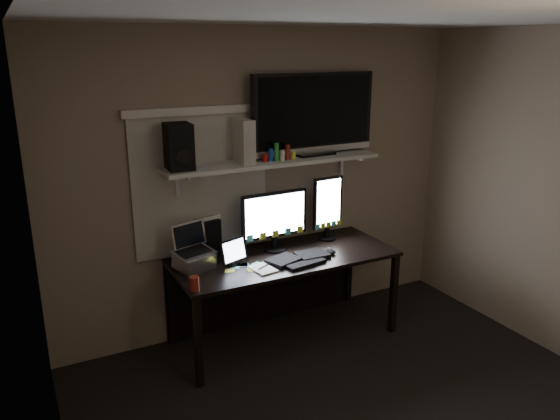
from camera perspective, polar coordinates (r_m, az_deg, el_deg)
ceiling at (r=2.90m, az=14.51°, el=19.27°), size 3.60×3.60×0.00m
back_wall at (r=4.56m, az=-1.69°, el=2.84°), size 3.60×0.00×3.60m
left_wall at (r=2.46m, az=-22.31°, el=-11.16°), size 0.00×3.60×3.60m
window_blinds at (r=4.33m, az=-8.19°, el=2.61°), size 1.10×0.02×1.10m
desk at (r=4.57m, az=-0.24°, el=-6.36°), size 1.80×0.75×0.73m
wall_shelf at (r=4.36m, az=-0.71°, el=5.09°), size 1.80×0.35×0.03m
monitor_landscape at (r=4.43m, az=-0.59°, el=-1.14°), size 0.58×0.08×0.51m
monitor_portrait at (r=4.70m, az=4.99°, el=0.21°), size 0.28×0.07×0.56m
keyboard at (r=4.32m, az=1.88°, el=-5.00°), size 0.54×0.28×0.03m
mouse at (r=4.45m, az=5.33°, el=-4.33°), size 0.07×0.11×0.04m
notepad at (r=4.13m, az=-1.80°, el=-6.18°), size 0.18×0.23×0.01m
tablet at (r=4.20m, az=-4.88°, el=-4.36°), size 0.26×0.18×0.21m
file_sorter at (r=4.41m, az=-7.82°, el=-2.77°), size 0.26×0.16×0.31m
laptop at (r=4.14m, az=-9.02°, el=-3.97°), size 0.35×0.31×0.33m
cup at (r=3.83m, az=-8.95°, el=-7.60°), size 0.09×0.09×0.10m
sticky_notes at (r=4.16m, az=-3.57°, el=-6.08°), size 0.36×0.31×0.00m
tv at (r=4.52m, az=3.54°, el=9.97°), size 1.12×0.23×0.67m
game_console at (r=4.23m, az=-3.92°, el=7.24°), size 0.10×0.29×0.34m
speaker at (r=4.05m, az=-10.54°, el=6.54°), size 0.20×0.23×0.34m
bottles at (r=4.31m, az=-0.06°, el=6.12°), size 0.23×0.10×0.14m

